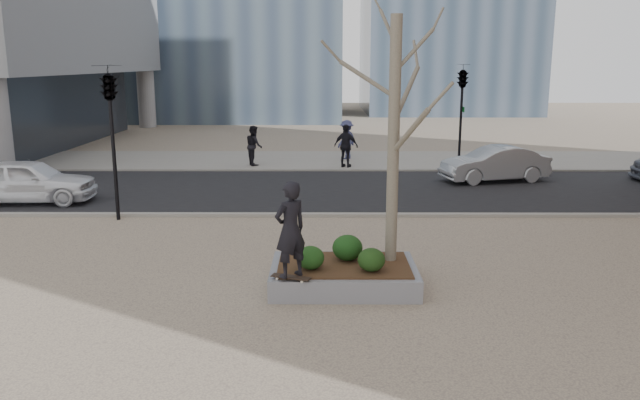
{
  "coord_description": "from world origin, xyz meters",
  "views": [
    {
      "loc": [
        0.56,
        -12.3,
        4.57
      ],
      "look_at": [
        0.5,
        2.0,
        1.4
      ],
      "focal_mm": 35.0,
      "sensor_mm": 36.0,
      "label": 1
    }
  ],
  "objects_px": {
    "skateboarder": "(290,230)",
    "police_car": "(28,181)",
    "planter": "(344,276)",
    "skateboard": "(291,278)"
  },
  "relations": [
    {
      "from": "skateboard",
      "to": "skateboarder",
      "type": "height_order",
      "value": "skateboarder"
    },
    {
      "from": "planter",
      "to": "skateboard",
      "type": "height_order",
      "value": "skateboard"
    },
    {
      "from": "skateboard",
      "to": "skateboarder",
      "type": "xyz_separation_m",
      "value": [
        0.0,
        -0.0,
        0.97
      ]
    },
    {
      "from": "planter",
      "to": "skateboarder",
      "type": "distance_m",
      "value": 1.85
    },
    {
      "from": "skateboarder",
      "to": "police_car",
      "type": "distance_m",
      "value": 12.61
    },
    {
      "from": "skateboard",
      "to": "police_car",
      "type": "xyz_separation_m",
      "value": [
        -9.09,
        8.7,
        0.26
      ]
    },
    {
      "from": "skateboarder",
      "to": "skateboard",
      "type": "bearing_deg",
      "value": -127.67
    },
    {
      "from": "skateboarder",
      "to": "police_car",
      "type": "relative_size",
      "value": 0.44
    },
    {
      "from": "skateboard",
      "to": "police_car",
      "type": "distance_m",
      "value": 12.59
    },
    {
      "from": "planter",
      "to": "skateboard",
      "type": "xyz_separation_m",
      "value": [
        -1.05,
        -0.88,
        0.26
      ]
    }
  ]
}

